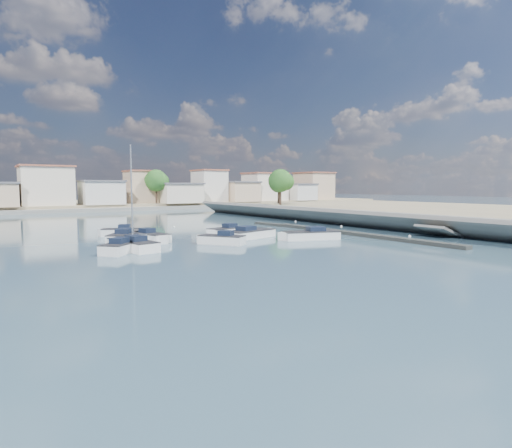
{
  "coord_description": "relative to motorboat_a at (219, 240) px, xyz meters",
  "views": [
    {
      "loc": [
        -27.59,
        -22.94,
        5.32
      ],
      "look_at": [
        -3.01,
        14.52,
        1.4
      ],
      "focal_mm": 30.0,
      "sensor_mm": 36.0,
      "label": 1
    }
  ],
  "objects": [
    {
      "name": "motorboat_d",
      "position": [
        3.9,
        5.89,
        -0.0
      ],
      "size": [
        5.1,
        2.86,
        1.48
      ],
      "color": "white",
      "rests_on": "ground"
    },
    {
      "name": "ground",
      "position": [
        8.81,
        28.13,
        -0.38
      ],
      "size": [
        400.0,
        400.0,
        0.0
      ],
      "primitive_type": "plane",
      "color": "#284051",
      "rests_on": "ground"
    },
    {
      "name": "motorboat_f",
      "position": [
        -6.05,
        11.6,
        -0.0
      ],
      "size": [
        4.26,
        3.14,
        1.48
      ],
      "color": "white",
      "rests_on": "ground"
    },
    {
      "name": "shore_trees",
      "position": [
        17.15,
        56.24,
        5.84
      ],
      "size": [
        74.56,
        38.32,
        7.92
      ],
      "color": "#38281E",
      "rests_on": "ground"
    },
    {
      "name": "breakwater",
      "position": [
        15.71,
        0.81,
        -0.21
      ],
      "size": [
        2.0,
        31.02,
        0.35
      ],
      "color": "black",
      "rests_on": "ground"
    },
    {
      "name": "motorboat_a",
      "position": [
        0.0,
        0.0,
        0.0
      ],
      "size": [
        3.87,
        4.39,
        1.48
      ],
      "color": "white",
      "rests_on": "ground"
    },
    {
      "name": "motorboat_h",
      "position": [
        5.24,
        2.58,
        -0.0
      ],
      "size": [
        6.62,
        3.87,
        1.48
      ],
      "color": "white",
      "rests_on": "ground"
    },
    {
      "name": "far_shore_quay",
      "position": [
        8.81,
        59.13,
        0.02
      ],
      "size": [
        160.0,
        2.5,
        0.8
      ],
      "primitive_type": "cube",
      "color": "slate",
      "rests_on": "ground"
    },
    {
      "name": "motorboat_b",
      "position": [
        -8.85,
        -0.07,
        -0.0
      ],
      "size": [
        4.38,
        4.31,
        1.48
      ],
      "color": "white",
      "rests_on": "ground"
    },
    {
      "name": "seawall_walkway",
      "position": [
        27.31,
        1.13,
        0.52
      ],
      "size": [
        5.0,
        90.0,
        1.8
      ],
      "primitive_type": "cube",
      "color": "slate",
      "rests_on": "ground"
    },
    {
      "name": "far_town",
      "position": [
        19.52,
        65.05,
        4.56
      ],
      "size": [
        113.01,
        12.8,
        8.35
      ],
      "color": "beige",
      "rests_on": "far_shore_land"
    },
    {
      "name": "motorboat_g",
      "position": [
        -4.68,
        5.19,
        0.0
      ],
      "size": [
        2.87,
        5.34,
        1.48
      ],
      "color": "white",
      "rests_on": "ground"
    },
    {
      "name": "sailboat",
      "position": [
        -7.9,
        1.08,
        0.04
      ],
      "size": [
        2.93,
        6.49,
        9.0
      ],
      "color": "white",
      "rests_on": "ground"
    },
    {
      "name": "mooring_buoys",
      "position": [
        15.26,
        2.08,
        -0.33
      ],
      "size": [
        19.31,
        37.91,
        0.31
      ],
      "color": "white",
      "rests_on": "ground"
    },
    {
      "name": "far_shore_land",
      "position": [
        8.81,
        80.13,
        0.32
      ],
      "size": [
        160.0,
        40.0,
        1.4
      ],
      "primitive_type": "cube",
      "color": "gray",
      "rests_on": "ground"
    },
    {
      "name": "motorboat_e",
      "position": [
        -6.42,
        7.23,
        -0.0
      ],
      "size": [
        4.94,
        5.79,
        1.48
      ],
      "color": "white",
      "rests_on": "ground"
    },
    {
      "name": "motorboat_c",
      "position": [
        9.19,
        -1.77,
        0.0
      ],
      "size": [
        6.35,
        3.87,
        1.48
      ],
      "color": "white",
      "rests_on": "ground"
    },
    {
      "name": "seawall_embankment",
      "position": [
        48.91,
        1.12,
        0.47
      ],
      "size": [
        49.65,
        90.0,
        2.9
      ],
      "color": "slate",
      "rests_on": "ground"
    }
  ]
}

